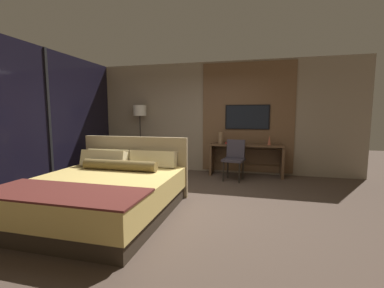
{
  "coord_description": "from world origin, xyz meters",
  "views": [
    {
      "loc": [
        1.11,
        -3.97,
        1.48
      ],
      "look_at": [
        -0.09,
        0.81,
        0.91
      ],
      "focal_mm": 24.0,
      "sensor_mm": 36.0,
      "label": 1
    }
  ],
  "objects_px": {
    "armchair_by_window": "(120,163)",
    "book": "(230,143)",
    "bed": "(104,192)",
    "desk_chair": "(235,156)",
    "desk": "(246,154)",
    "floor_lamp": "(140,116)",
    "vase_short": "(221,138)",
    "vase_tall": "(269,140)",
    "tv": "(247,117)"
  },
  "relations": [
    {
      "from": "armchair_by_window",
      "to": "book",
      "type": "bearing_deg",
      "value": -107.27
    },
    {
      "from": "bed",
      "to": "desk_chair",
      "type": "xyz_separation_m",
      "value": [
        1.72,
        2.52,
        0.22
      ]
    },
    {
      "from": "armchair_by_window",
      "to": "desk",
      "type": "bearing_deg",
      "value": -108.87
    },
    {
      "from": "floor_lamp",
      "to": "vase_short",
      "type": "height_order",
      "value": "floor_lamp"
    },
    {
      "from": "bed",
      "to": "armchair_by_window",
      "type": "xyz_separation_m",
      "value": [
        -1.11,
        2.42,
        -0.07
      ]
    },
    {
      "from": "armchair_by_window",
      "to": "floor_lamp",
      "type": "xyz_separation_m",
      "value": [
        0.29,
        0.61,
        1.19
      ]
    },
    {
      "from": "book",
      "to": "armchair_by_window",
      "type": "bearing_deg",
      "value": -167.4
    },
    {
      "from": "vase_short",
      "to": "book",
      "type": "relative_size",
      "value": 1.21
    },
    {
      "from": "vase_tall",
      "to": "floor_lamp",
      "type": "bearing_deg",
      "value": 178.35
    },
    {
      "from": "armchair_by_window",
      "to": "vase_short",
      "type": "height_order",
      "value": "vase_short"
    },
    {
      "from": "book",
      "to": "tv",
      "type": "bearing_deg",
      "value": 25.89
    },
    {
      "from": "tv",
      "to": "desk_chair",
      "type": "relative_size",
      "value": 1.17
    },
    {
      "from": "tv",
      "to": "desk_chair",
      "type": "bearing_deg",
      "value": -108.87
    },
    {
      "from": "bed",
      "to": "book",
      "type": "xyz_separation_m",
      "value": [
        1.56,
        3.01,
        0.46
      ]
    },
    {
      "from": "desk_chair",
      "to": "book",
      "type": "distance_m",
      "value": 0.57
    },
    {
      "from": "desk",
      "to": "book",
      "type": "bearing_deg",
      "value": -179.97
    },
    {
      "from": "tv",
      "to": "vase_tall",
      "type": "relative_size",
      "value": 4.74
    },
    {
      "from": "armchair_by_window",
      "to": "vase_tall",
      "type": "xyz_separation_m",
      "value": [
        3.6,
        0.52,
        0.62
      ]
    },
    {
      "from": "tv",
      "to": "book",
      "type": "height_order",
      "value": "tv"
    },
    {
      "from": "armchair_by_window",
      "to": "vase_short",
      "type": "distance_m",
      "value": 2.59
    },
    {
      "from": "desk",
      "to": "armchair_by_window",
      "type": "xyz_separation_m",
      "value": [
        -3.07,
        -0.6,
        -0.26
      ]
    },
    {
      "from": "bed",
      "to": "tv",
      "type": "relative_size",
      "value": 2.12
    },
    {
      "from": "desk",
      "to": "armchair_by_window",
      "type": "distance_m",
      "value": 3.14
    },
    {
      "from": "tv",
      "to": "vase_short",
      "type": "relative_size",
      "value": 3.78
    },
    {
      "from": "desk",
      "to": "vase_short",
      "type": "height_order",
      "value": "vase_short"
    },
    {
      "from": "bed",
      "to": "armchair_by_window",
      "type": "distance_m",
      "value": 2.66
    },
    {
      "from": "tv",
      "to": "book",
      "type": "relative_size",
      "value": 4.56
    },
    {
      "from": "desk",
      "to": "desk_chair",
      "type": "xyz_separation_m",
      "value": [
        -0.24,
        -0.5,
        0.03
      ]
    },
    {
      "from": "bed",
      "to": "floor_lamp",
      "type": "distance_m",
      "value": 3.33
    },
    {
      "from": "tv",
      "to": "floor_lamp",
      "type": "distance_m",
      "value": 2.79
    },
    {
      "from": "armchair_by_window",
      "to": "vase_short",
      "type": "bearing_deg",
      "value": -107.99
    },
    {
      "from": "desk",
      "to": "armchair_by_window",
      "type": "bearing_deg",
      "value": -169.0
    },
    {
      "from": "bed",
      "to": "desk",
      "type": "height_order",
      "value": "bed"
    },
    {
      "from": "desk_chair",
      "to": "vase_tall",
      "type": "distance_m",
      "value": 0.93
    },
    {
      "from": "tv",
      "to": "armchair_by_window",
      "type": "relative_size",
      "value": 0.96
    },
    {
      "from": "bed",
      "to": "tv",
      "type": "xyz_separation_m",
      "value": [
        1.96,
        3.21,
        1.09
      ]
    },
    {
      "from": "armchair_by_window",
      "to": "desk_chair",
      "type": "bearing_deg",
      "value": -117.82
    },
    {
      "from": "desk",
      "to": "vase_short",
      "type": "bearing_deg",
      "value": -172.54
    },
    {
      "from": "desk",
      "to": "tv",
      "type": "relative_size",
      "value": 1.62
    },
    {
      "from": "vase_tall",
      "to": "vase_short",
      "type": "distance_m",
      "value": 1.14
    },
    {
      "from": "desk",
      "to": "tv",
      "type": "height_order",
      "value": "tv"
    },
    {
      "from": "vase_short",
      "to": "tv",
      "type": "bearing_deg",
      "value": 24.13
    },
    {
      "from": "desk_chair",
      "to": "book",
      "type": "relative_size",
      "value": 3.89
    },
    {
      "from": "floor_lamp",
      "to": "vase_short",
      "type": "distance_m",
      "value": 2.24
    },
    {
      "from": "vase_tall",
      "to": "bed",
      "type": "bearing_deg",
      "value": -130.28
    },
    {
      "from": "armchair_by_window",
      "to": "vase_short",
      "type": "relative_size",
      "value": 3.92
    },
    {
      "from": "floor_lamp",
      "to": "bed",
      "type": "bearing_deg",
      "value": -74.71
    },
    {
      "from": "vase_short",
      "to": "desk",
      "type": "bearing_deg",
      "value": 7.46
    },
    {
      "from": "bed",
      "to": "vase_short",
      "type": "relative_size",
      "value": 8.02
    },
    {
      "from": "desk",
      "to": "desk_chair",
      "type": "height_order",
      "value": "desk_chair"
    }
  ]
}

